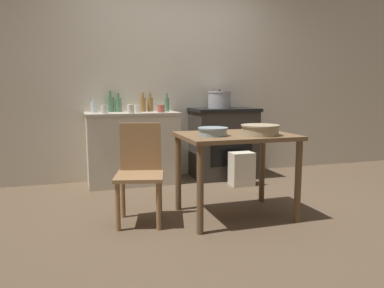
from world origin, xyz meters
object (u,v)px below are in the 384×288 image
at_px(mixing_bowl_large, 260,129).
at_px(bottle_center, 118,104).
at_px(stove, 223,143).
at_px(cup_far_right, 137,109).
at_px(chair, 140,170).
at_px(bottle_center_right, 167,104).
at_px(bottle_left, 110,104).
at_px(work_table, 236,147).
at_px(cup_right, 104,109).
at_px(cup_mid_right, 161,109).
at_px(cup_end_right, 131,109).
at_px(bottle_far_left, 94,107).
at_px(stock_pot, 219,100).
at_px(mixing_bowl_small, 213,131).
at_px(flour_sack, 242,169).
at_px(bottle_center_left, 143,104).
at_px(bottle_mid_left, 150,104).

xyz_separation_m(mixing_bowl_large, bottle_center, (-1.00, 1.79, 0.16)).
height_order(stove, bottle_center, bottle_center).
bearing_deg(bottle_center, cup_far_right, -46.23).
relative_size(chair, bottle_center_right, 3.70).
bearing_deg(bottle_left, bottle_center_right, -7.26).
xyz_separation_m(work_table, cup_right, (-1.03, 1.33, 0.29)).
relative_size(cup_mid_right, cup_end_right, 0.87).
distance_m(chair, bottle_center_right, 1.63).
bearing_deg(bottle_center, bottle_far_left, -173.62).
distance_m(stove, mixing_bowl_large, 1.68).
bearing_deg(stove, chair, -135.03).
relative_size(stock_pot, bottle_far_left, 1.72).
distance_m(stock_pot, mixing_bowl_large, 1.67).
relative_size(mixing_bowl_small, cup_far_right, 2.90).
distance_m(chair, mixing_bowl_large, 1.10).
bearing_deg(cup_right, cup_end_right, -5.21).
bearing_deg(flour_sack, bottle_center_right, 142.84).
bearing_deg(stove, mixing_bowl_large, -101.56).
distance_m(flour_sack, bottle_center_left, 1.45).
height_order(chair, bottle_far_left, bottle_far_left).
bearing_deg(stock_pot, bottle_center_right, 173.21).
distance_m(cup_right, cup_end_right, 0.29).
relative_size(bottle_mid_left, bottle_center, 0.99).
height_order(bottle_left, bottle_mid_left, bottle_left).
bearing_deg(stove, cup_right, -174.92).
distance_m(cup_far_right, cup_end_right, 0.16).
distance_m(chair, cup_right, 1.30).
bearing_deg(work_table, bottle_center_left, 108.66).
relative_size(bottle_left, bottle_center_right, 1.09).
distance_m(work_table, cup_far_right, 1.60).
xyz_separation_m(flour_sack, cup_end_right, (-1.27, 0.32, 0.72)).
distance_m(cup_right, cup_far_right, 0.40).
bearing_deg(bottle_center_right, stove, -7.97).
distance_m(stove, mixing_bowl_small, 1.72).
xyz_separation_m(flour_sack, cup_far_right, (-1.18, 0.46, 0.72)).
bearing_deg(cup_mid_right, work_table, -75.26).
bearing_deg(work_table, stove, 71.50).
xyz_separation_m(flour_sack, cup_right, (-1.56, 0.35, 0.72)).
bearing_deg(cup_far_right, cup_end_right, -124.08).
xyz_separation_m(bottle_center_left, bottle_center, (-0.30, 0.04, -0.00)).
xyz_separation_m(chair, bottle_left, (-0.09, 1.52, 0.51)).
relative_size(mixing_bowl_large, bottle_mid_left, 1.45).
xyz_separation_m(bottle_center, bottle_center_right, (0.59, -0.07, -0.00)).
distance_m(cup_mid_right, cup_right, 0.67).
bearing_deg(stock_pot, bottle_center_left, 173.56).
height_order(flour_sack, bottle_center, bottle_center).
bearing_deg(stock_pot, cup_far_right, -177.43).
distance_m(bottle_center_right, cup_end_right, 0.56).
bearing_deg(bottle_center_right, mixing_bowl_large, -76.81).
xyz_separation_m(stove, flour_sack, (0.04, -0.48, -0.25)).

